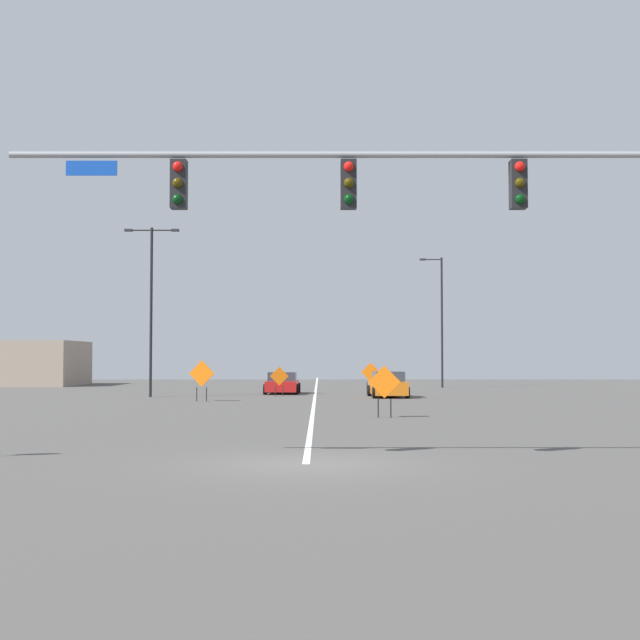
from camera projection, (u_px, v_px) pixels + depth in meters
The scene contains 12 objects.
ground at pixel (304, 464), 17.90m from camera, with size 138.26×138.26×0.00m, color #4C4947.
road_centre_stripe at pixel (313, 391), 56.26m from camera, with size 0.16×76.81×0.01m.
traffic_signal_assembly at pixel (439, 207), 18.13m from camera, with size 14.67×0.44×7.20m.
street_lamp_near_left at pixel (438, 317), 63.69m from camera, with size 1.73×0.24×9.80m.
street_lamp_far_left at pixel (149, 299), 48.62m from camera, with size 3.14×0.24×9.74m.
construction_sign_right_shoulder at pixel (277, 378), 49.37m from camera, with size 1.09×0.14×1.71m.
construction_sign_right_lane at pixel (199, 375), 43.61m from camera, with size 1.35×0.37×2.12m.
construction_sign_median_far at pixel (382, 385), 31.80m from camera, with size 1.21×0.30×1.95m.
construction_sign_left_lane at pixel (369, 374), 52.02m from camera, with size 1.17×0.18×1.94m.
car_red_approaching at pixel (280, 384), 52.82m from camera, with size 2.19×3.92×1.34m.
car_orange_distant at pixel (386, 385), 48.11m from camera, with size 2.18×4.06×1.47m.
roadside_building_west at pixel (18, 363), 68.76m from camera, with size 9.49×8.24×3.59m.
Camera 1 is at (0.30, -18.01, 2.25)m, focal length 47.58 mm.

